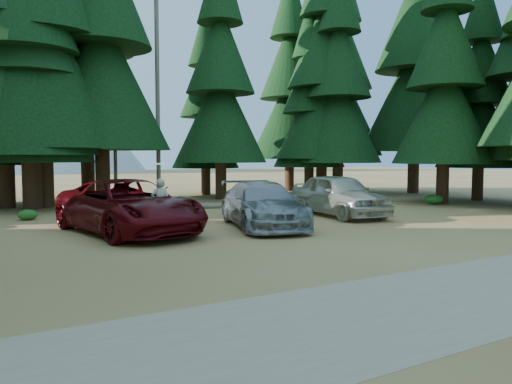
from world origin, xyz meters
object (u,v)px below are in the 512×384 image
red_pickup (128,206)px  silver_minivan_center (262,205)px  log_mid (196,206)px  frisbee_player (160,203)px  log_left (135,210)px  log_right (302,202)px  silver_minivan_right (339,195)px

red_pickup → silver_minivan_center: 4.64m
log_mid → frisbee_player: bearing=-109.7°
log_left → log_right: log_right is taller
red_pickup → log_left: size_ratio=1.57×
silver_minivan_center → log_right: size_ratio=1.11×
silver_minivan_right → log_mid: bearing=131.6°
silver_minivan_center → silver_minivan_right: (4.49, 1.20, 0.10)m
silver_minivan_right → log_mid: silver_minivan_right is taller
log_mid → silver_minivan_right: bearing=-42.0°
log_left → red_pickup: bearing=-112.0°
red_pickup → silver_minivan_center: red_pickup is taller
red_pickup → frisbee_player: 1.08m
red_pickup → log_mid: bearing=40.4°
silver_minivan_center → log_left: bearing=128.4°
frisbee_player → log_mid: frisbee_player is taller
red_pickup → log_left: (1.86, 5.41, -0.74)m
red_pickup → log_mid: size_ratio=2.16×
log_left → log_right: bearing=-6.9°
silver_minivan_right → log_right: 4.90m
silver_minivan_right → log_mid: 7.03m
frisbee_player → log_mid: size_ratio=0.72×
silver_minivan_right → log_right: bearing=78.8°
red_pickup → frisbee_player: (0.87, -0.64, 0.12)m
log_right → silver_minivan_center: bearing=-153.7°
red_pickup → silver_minivan_center: size_ratio=1.15×
frisbee_player → log_mid: bearing=-102.1°
silver_minivan_right → log_right: silver_minivan_right is taller
red_pickup → log_right: red_pickup is taller
frisbee_player → log_right: frisbee_player is taller
frisbee_player → log_mid: (4.09, 6.53, -0.88)m
red_pickup → silver_minivan_right: 9.03m
silver_minivan_right → log_left: (-7.17, 5.20, -0.75)m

